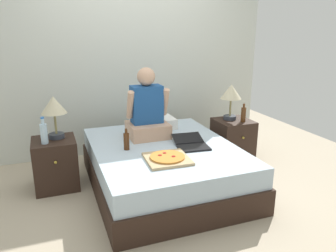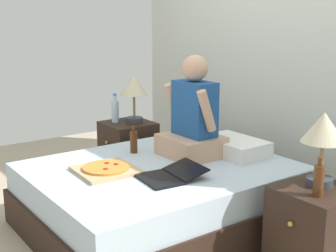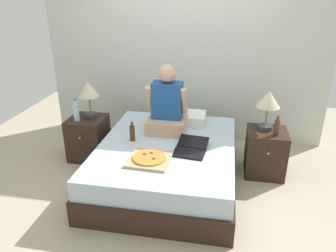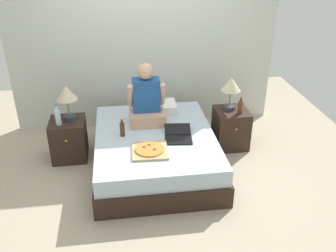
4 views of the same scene
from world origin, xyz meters
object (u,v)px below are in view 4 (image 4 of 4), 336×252
object	(u,v)px
nightstand_left	(69,139)
lamp_on_left_nightstand	(67,95)
beer_bottle_on_bed	(122,129)
pizza_box	(150,150)
beer_bottle	(240,107)
lamp_on_right_nightstand	(231,86)
water_bottle	(58,116)
bed	(155,151)
person_seated	(146,101)
laptop	(178,136)
nightstand_right	(231,128)

from	to	relation	value
nightstand_left	lamp_on_left_nightstand	world-z (taller)	lamp_on_left_nightstand
lamp_on_left_nightstand	beer_bottle_on_bed	size ratio (longest dim) A/B	2.05
pizza_box	beer_bottle_on_bed	size ratio (longest dim) A/B	1.90
beer_bottle	beer_bottle_on_bed	size ratio (longest dim) A/B	1.05
lamp_on_left_nightstand	lamp_on_right_nightstand	world-z (taller)	same
lamp_on_left_nightstand	water_bottle	xyz separation A→B (m)	(-0.12, -0.14, -0.22)
bed	beer_bottle_on_bed	distance (m)	0.51
person_seated	pizza_box	world-z (taller)	person_seated
pizza_box	laptop	bearing A→B (deg)	36.07
person_seated	laptop	world-z (taller)	person_seated
lamp_on_right_nightstand	beer_bottle_on_bed	distance (m)	1.53
lamp_on_left_nightstand	beer_bottle_on_bed	xyz separation A→B (m)	(0.65, -0.41, -0.30)
nightstand_left	water_bottle	world-z (taller)	water_bottle
bed	nightstand_right	world-z (taller)	nightstand_right
nightstand_left	lamp_on_left_nightstand	size ratio (longest dim) A/B	1.19
lamp_on_left_nightstand	pizza_box	xyz separation A→B (m)	(0.94, -0.82, -0.38)
bed	person_seated	world-z (taller)	person_seated
beer_bottle_on_bed	bed	bearing A→B (deg)	-2.99
lamp_on_right_nightstand	beer_bottle	size ratio (longest dim) A/B	1.96
beer_bottle_on_bed	water_bottle	bearing A→B (deg)	160.50
person_seated	pizza_box	size ratio (longest dim) A/B	1.87
bed	pizza_box	bearing A→B (deg)	-104.46
water_bottle	laptop	xyz separation A→B (m)	(1.43, -0.42, -0.16)
bed	lamp_on_right_nightstand	size ratio (longest dim) A/B	4.11
lamp_on_right_nightstand	lamp_on_left_nightstand	bearing A→B (deg)	180.00
nightstand_right	laptop	size ratio (longest dim) A/B	1.20
bed	beer_bottle_on_bed	size ratio (longest dim) A/B	8.42
bed	water_bottle	distance (m)	1.27
lamp_on_left_nightstand	beer_bottle	world-z (taller)	lamp_on_left_nightstand
water_bottle	nightstand_right	bearing A→B (deg)	2.29
beer_bottle_on_bed	lamp_on_left_nightstand	bearing A→B (deg)	147.66
lamp_on_right_nightstand	laptop	bearing A→B (deg)	-144.79
person_seated	beer_bottle_on_bed	distance (m)	0.51
person_seated	lamp_on_left_nightstand	bearing A→B (deg)	175.52
beer_bottle	pizza_box	size ratio (longest dim) A/B	0.55
bed	person_seated	distance (m)	0.64
lamp_on_left_nightstand	nightstand_right	bearing A→B (deg)	-1.35
water_bottle	beer_bottle_on_bed	size ratio (longest dim) A/B	1.25
lamp_on_left_nightstand	water_bottle	distance (m)	0.28
lamp_on_left_nightstand	water_bottle	size ratio (longest dim) A/B	1.63
lamp_on_left_nightstand	laptop	xyz separation A→B (m)	(1.31, -0.56, -0.38)
lamp_on_left_nightstand	laptop	distance (m)	1.47
lamp_on_right_nightstand	pizza_box	bearing A→B (deg)	-144.52
lamp_on_right_nightstand	bed	bearing A→B (deg)	-157.61
lamp_on_left_nightstand	bed	bearing A→B (deg)	-22.58
bed	laptop	world-z (taller)	laptop
nightstand_left	water_bottle	bearing A→B (deg)	-131.65
laptop	beer_bottle_on_bed	world-z (taller)	beer_bottle_on_bed
beer_bottle	lamp_on_left_nightstand	bearing A→B (deg)	176.10
nightstand_left	nightstand_right	distance (m)	2.17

